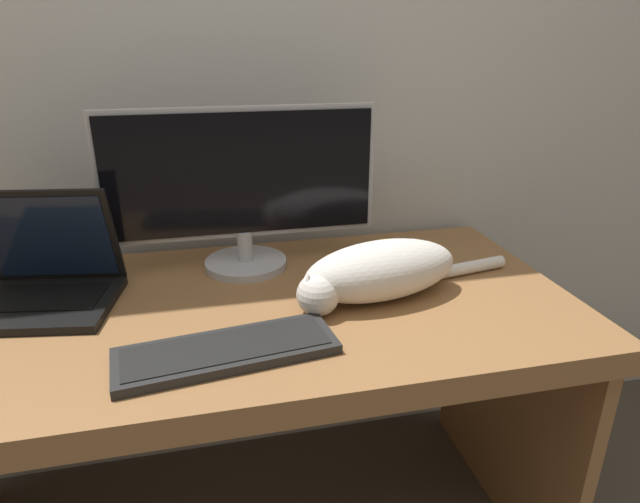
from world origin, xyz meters
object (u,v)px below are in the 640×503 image
monitor (242,187)px  external_keyboard (227,351)px  laptop (45,282)px  cat (379,270)px

monitor → external_keyboard: 0.48m
monitor → laptop: size_ratio=2.01×
monitor → cat: size_ratio=1.18×
laptop → cat: (0.75, -0.14, 0.02)m
monitor → laptop: monitor is taller
monitor → laptop: (-0.47, -0.11, -0.17)m
external_keyboard → cat: bearing=17.9°
monitor → cat: (0.29, -0.25, -0.15)m
cat → monitor: bearing=128.3°
laptop → external_keyboard: bearing=-30.1°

